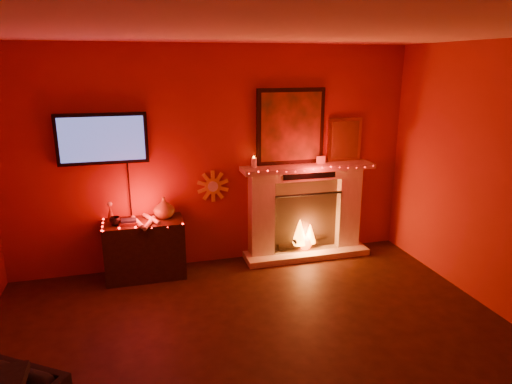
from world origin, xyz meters
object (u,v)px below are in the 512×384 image
Objects in this scene: sunburst_clock at (213,186)px; console_table at (145,246)px; tv at (102,139)px; fireplace at (305,202)px.

sunburst_clock is 1.09m from console_table.
sunburst_clock is at bearing 1.24° from tv.
tv is 1.34m from console_table.
tv is at bearing -178.76° from sunburst_clock.
tv is 1.30× the size of console_table.
fireplace is at bearing 3.55° from console_table.
sunburst_clock reaches higher than console_table.
fireplace is 5.45× the size of sunburst_clock.
console_table is at bearing -165.82° from sunburst_clock.
console_table is (0.38, -0.19, -1.26)m from tv.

